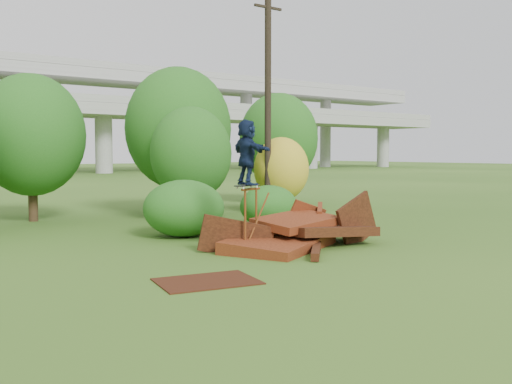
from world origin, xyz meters
TOP-DOWN VIEW (x-y plane):
  - ground at (0.00, 0.00)m, footprint 240.00×240.00m
  - scrap_pile at (0.25, 1.49)m, footprint 5.74×3.86m
  - grind_rail at (-1.19, 1.71)m, footprint 0.81×0.33m
  - skateboard at (-1.36, 1.66)m, footprint 0.92×0.51m
  - skater at (-1.36, 1.66)m, footprint 0.68×1.69m
  - flat_plate at (-4.15, -0.77)m, footprint 2.30×1.85m
  - tree_1 at (-4.05, 12.32)m, footprint 4.16×4.16m
  - tree_2 at (0.97, 8.63)m, footprint 3.20×3.20m
  - tree_3 at (1.88, 11.27)m, footprint 4.63×4.63m
  - tree_4 at (5.62, 8.72)m, footprint 2.46×2.46m
  - tree_5 at (8.70, 12.71)m, footprint 4.16×4.16m
  - shrub_left at (-1.32, 5.18)m, footprint 2.66×2.46m
  - shrub_right at (2.30, 5.37)m, footprint 2.16×1.98m
  - utility_pole at (4.59, 8.37)m, footprint 1.40×0.28m

SIDE VIEW (x-z plane):
  - ground at x=0.00m, z-range 0.00..0.00m
  - flat_plate at x=-4.15m, z-range 0.00..0.03m
  - scrap_pile at x=0.25m, z-range -0.59..1.31m
  - shrub_right at x=2.30m, z-range 0.00..1.53m
  - shrub_left at x=-1.32m, z-range 0.00..1.84m
  - grind_rail at x=-1.19m, z-range 0.17..1.91m
  - skateboard at x=-1.36m, z-range 1.77..1.86m
  - tree_4 at x=5.62m, z-range 0.28..3.67m
  - tree_2 at x=0.97m, z-range 0.41..4.92m
  - skater at x=-1.36m, z-range 1.84..3.61m
  - tree_1 at x=-4.05m, z-range 0.49..6.28m
  - tree_5 at x=8.70m, z-range 0.52..6.37m
  - tree_3 at x=1.88m, z-range 0.54..6.97m
  - utility_pole at x=4.59m, z-range 0.07..9.62m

